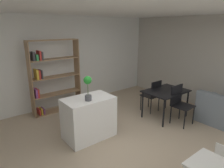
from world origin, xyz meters
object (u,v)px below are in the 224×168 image
at_px(kitchen_island, 89,118).
at_px(potted_plant_on_island, 88,86).
at_px(dining_chair_far, 153,93).
at_px(child_chair_right, 221,162).
at_px(dining_table, 166,93).
at_px(dining_chair_near, 180,101).
at_px(open_bookshelf, 51,77).

height_order(kitchen_island, potted_plant_on_island, potted_plant_on_island).
xyz_separation_m(potted_plant_on_island, dining_chair_far, (2.20, 0.16, -0.67)).
bearing_deg(kitchen_island, dining_chair_far, 1.03).
distance_m(child_chair_right, dining_chair_far, 2.68).
height_order(kitchen_island, dining_table, kitchen_island).
bearing_deg(child_chair_right, dining_chair_near, 139.63).
relative_size(potted_plant_on_island, dining_table, 0.45).
distance_m(potted_plant_on_island, dining_table, 2.28).
relative_size(dining_table, dining_chair_near, 1.16).
bearing_deg(dining_chair_far, open_bookshelf, -39.90).
xyz_separation_m(dining_chair_near, dining_chair_far, (0.00, 0.85, -0.03)).
distance_m(potted_plant_on_island, child_chair_right, 2.61).
distance_m(potted_plant_on_island, dining_chair_near, 2.39).
bearing_deg(kitchen_island, potted_plant_on_island, -120.66).
relative_size(kitchen_island, open_bookshelf, 0.52).
xyz_separation_m(potted_plant_on_island, dining_table, (2.20, -0.27, -0.55)).
height_order(kitchen_island, child_chair_right, kitchen_island).
distance_m(dining_chair_near, dining_chair_far, 0.85).
xyz_separation_m(open_bookshelf, dining_chair_near, (2.20, -2.62, -0.45)).
bearing_deg(dining_chair_near, dining_chair_far, 88.68).
bearing_deg(potted_plant_on_island, child_chair_right, -65.60).
relative_size(dining_chair_near, dining_chair_far, 1.05).
bearing_deg(dining_chair_near, kitchen_island, 158.04).
distance_m(kitchen_island, child_chair_right, 2.54).
bearing_deg(dining_chair_near, dining_table, 88.69).
bearing_deg(potted_plant_on_island, open_bookshelf, 90.17).
distance_m(open_bookshelf, dining_chair_far, 2.87).
distance_m(child_chair_right, dining_table, 2.33).
xyz_separation_m(kitchen_island, child_chair_right, (0.94, -2.36, -0.14)).
distance_m(kitchen_island, dining_chair_far, 2.13).
height_order(open_bookshelf, child_chair_right, open_bookshelf).
relative_size(kitchen_island, potted_plant_on_island, 2.07).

